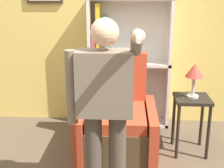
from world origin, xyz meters
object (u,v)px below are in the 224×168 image
at_px(bookcase, 121,64).
at_px(armchair, 117,124).
at_px(side_table, 191,109).
at_px(person_standing, 105,103).
at_px(table_lamp, 194,73).

height_order(bookcase, armchair, bookcase).
height_order(armchair, side_table, armchair).
bearing_deg(side_table, bookcase, 136.83).
bearing_deg(side_table, person_standing, -134.09).
xyz_separation_m(side_table, table_lamp, (0.00, -0.00, 0.43)).
height_order(armchair, table_lamp, armchair).
bearing_deg(table_lamp, bookcase, 136.83).
relative_size(side_table, table_lamp, 1.74).
relative_size(bookcase, armchair, 1.56).
height_order(armchair, person_standing, person_standing).
xyz_separation_m(bookcase, side_table, (0.83, -0.77, -0.33)).
relative_size(armchair, person_standing, 0.69).
xyz_separation_m(armchair, table_lamp, (0.84, 0.02, 0.61)).
bearing_deg(bookcase, table_lamp, -43.17).
relative_size(bookcase, side_table, 2.59).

